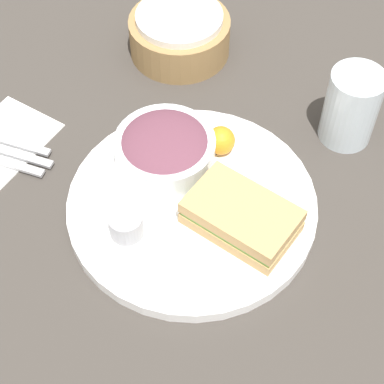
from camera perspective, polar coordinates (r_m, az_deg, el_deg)
name	(u,v)px	position (r m, az deg, el deg)	size (l,w,h in m)	color
ground_plane	(192,209)	(0.86, 0.00, -1.54)	(4.00, 4.00, 0.00)	#3D3833
plate	(192,205)	(0.85, 0.00, -1.18)	(0.33, 0.33, 0.02)	white
sandwich	(242,216)	(0.81, 4.46, -2.15)	(0.14, 0.09, 0.04)	tan
salad_bowl	(165,148)	(0.87, -2.42, 3.91)	(0.14, 0.14, 0.05)	white
dressing_cup	(126,225)	(0.81, -5.88, -2.91)	(0.04, 0.04, 0.03)	#99999E
orange_wedge	(221,140)	(0.88, 2.57, 4.60)	(0.04, 0.04, 0.04)	orange
drink_glass	(351,107)	(0.93, 13.97, 7.34)	(0.08, 0.08, 0.11)	silver
bread_basket	(180,34)	(1.05, -1.11, 13.89)	(0.16, 0.16, 0.07)	#997547
spoon	(0,139)	(0.97, -16.72, 4.56)	(0.16, 0.01, 0.01)	#B2B2B7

